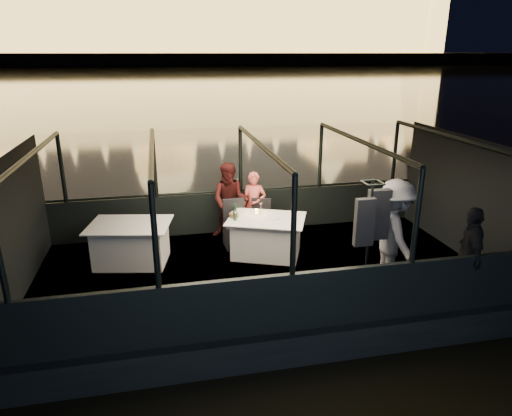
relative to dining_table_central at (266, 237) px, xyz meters
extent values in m
plane|color=black|center=(-0.24, 79.42, -0.89)|extent=(500.00, 500.00, 0.00)
cube|color=black|center=(-0.24, -0.58, -0.89)|extent=(8.60, 4.40, 1.00)
cube|color=black|center=(-0.24, -0.58, -0.41)|extent=(8.00, 4.00, 0.04)
cube|color=black|center=(-0.24, 1.42, 0.06)|extent=(8.00, 0.08, 0.90)
cube|color=black|center=(-0.24, -2.58, 0.06)|extent=(8.00, 0.08, 0.90)
cube|color=#423D33|center=(-0.24, 209.42, 0.11)|extent=(400.00, 140.00, 6.00)
cube|color=silver|center=(0.00, 0.00, 0.00)|extent=(1.74, 1.52, 0.77)
cube|color=silver|center=(-2.56, 0.19, 0.00)|extent=(1.65, 1.34, 0.78)
cube|color=black|center=(-0.51, 0.54, 0.06)|extent=(0.47, 0.47, 0.95)
cube|color=black|center=(0.10, 0.69, 0.06)|extent=(0.53, 0.53, 0.88)
imported|color=#E25C52|center=(-0.03, 1.02, 0.36)|extent=(0.60, 0.51, 1.42)
imported|color=#3D1211|center=(-0.53, 1.05, 0.36)|extent=(0.94, 0.83, 1.63)
imported|color=white|center=(1.78, -1.63, 0.47)|extent=(0.71, 1.23, 1.87)
imported|color=black|center=(2.76, -2.25, 0.47)|extent=(0.69, 0.99, 1.55)
cylinder|color=#123319|center=(-0.60, 0.05, 0.53)|extent=(0.08, 0.08, 0.32)
cylinder|color=brown|center=(-0.60, 0.20, 0.42)|extent=(0.19, 0.19, 0.07)
cylinder|color=#FFB13F|center=(-0.13, 0.30, 0.42)|extent=(0.07, 0.07, 0.08)
cylinder|color=white|center=(0.13, -0.02, 0.39)|extent=(0.31, 0.31, 0.02)
cylinder|color=silver|center=(-0.50, 0.40, 0.39)|extent=(0.27, 0.27, 0.02)
camera|label=1|loc=(-1.90, -7.98, 3.40)|focal=32.00mm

